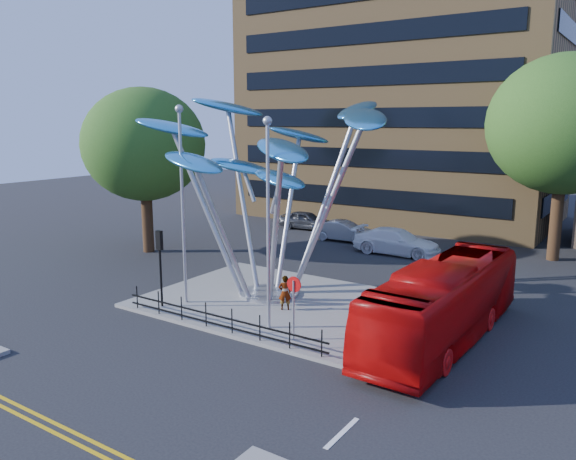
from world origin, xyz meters
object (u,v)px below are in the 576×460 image
Objects in this scene: no_entry_sign_island at (294,297)px; pedestrian at (285,293)px; street_lamp_left at (182,188)px; street_lamp_right at (268,205)px; tree_left at (144,145)px; leaf_sculpture at (269,152)px; traffic_light_island at (160,252)px; parked_car_right at (397,242)px; red_bus at (444,302)px; parked_car_mid at (344,231)px; parked_car_left at (306,220)px; tree_right at (565,125)px.

pedestrian is (-2.17, 2.62, -0.90)m from no_entry_sign_island.
street_lamp_left reaches higher than street_lamp_right.
leaf_sculpture is at bearing -15.55° from tree_left.
traffic_light_island is 0.62× the size of parked_car_right.
no_entry_sign_island is at bearing -142.18° from red_bus.
tree_left is 21.66m from red_bus.
parked_car_mid is at bearing -109.09° from pedestrian.
leaf_sculpture is 18.14m from parked_car_left.
parked_car_right is at bearing 81.95° from leaf_sculpture.
traffic_light_island is at bearing -172.49° from parked_car_left.
no_entry_sign_island is 15.86m from parked_car_right.
red_bus is (4.60, 3.36, -0.30)m from no_entry_sign_island.
leaf_sculpture reaches higher than parked_car_mid.
street_lamp_left is 2.57× the size of traffic_light_island.
tree_right is 21.31m from no_entry_sign_island.
tree_left is at bearing 133.62° from parked_car_mid.
no_entry_sign_island is at bearing -17.87° from street_lamp_right.
parked_car_right is (-8.45, -3.85, -7.24)m from tree_right.
street_lamp_left is (-12.50, -18.50, -2.68)m from tree_right.
traffic_light_island reaches higher than red_bus.
parked_car_left is (4.44, 12.00, -6.09)m from tree_left.
parked_car_mid is at bearing -122.29° from parked_car_left.
red_bus is at bearing -5.30° from leaf_sculpture.
tree_left is 12.44m from traffic_light_island.
tree_right is 22.49m from street_lamp_left.
parked_car_left is at bearing 103.17° from traffic_light_island.
parked_car_mid is (-4.89, 14.61, -0.21)m from pedestrian.
tree_left is 1.17× the size of street_lamp_left.
tree_right is 1.17× the size of tree_left.
pedestrian is at bearing -115.85° from tree_right.
street_lamp_right is 2.01× the size of parked_car_left.
tree_right is 2.20× the size of parked_car_right.
street_lamp_right is 4.74m from pedestrian.
leaf_sculpture is at bearing 52.60° from street_lamp_left.
parked_car_left is (-9.39, 16.87, -0.22)m from pedestrian.
parked_car_right is at bearing 93.57° from street_lamp_right.
traffic_light_island is at bearing -179.87° from no_entry_sign_island.
street_lamp_right reaches higher than parked_car_mid.
street_lamp_right is 21.95m from parked_car_left.
red_bus reaches higher than parked_car_left.
leaf_sculpture reaches higher than parked_car_left.
no_entry_sign_island is (16.00, -7.48, -4.98)m from tree_left.
traffic_light_island is at bearing -174.81° from street_lamp_right.
pedestrian is (1.90, -1.55, -5.95)m from leaf_sculpture.
tree_right reaches higher than traffic_light_island.
tree_left is at bearing 154.06° from parked_car_left.
tree_right is 1.38× the size of street_lamp_left.
leaf_sculpture reaches higher than traffic_light_island.
red_bus is (11.10, 2.38, -3.84)m from street_lamp_left.
street_lamp_right is 5.39× the size of pedestrian.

